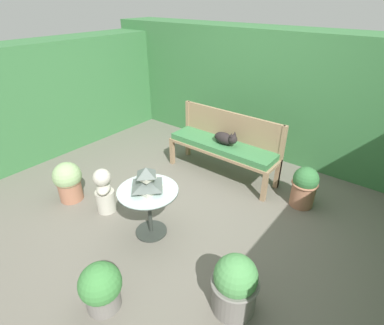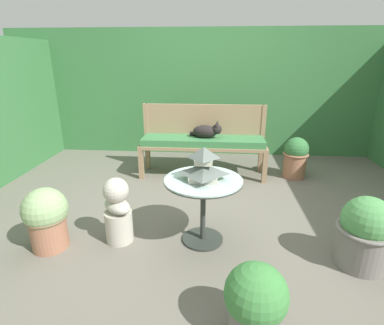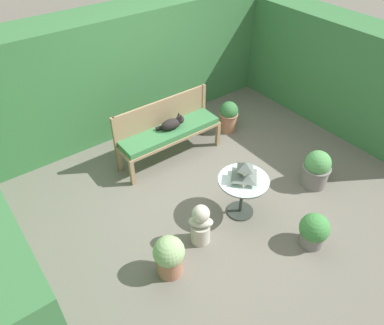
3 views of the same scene
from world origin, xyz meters
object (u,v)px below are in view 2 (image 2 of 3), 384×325
pagoda_birdhouse (204,166)px  potted_plant_table_far (295,157)px  potted_plant_table_near (255,301)px  potted_plant_bench_left (46,217)px  garden_bust (118,211)px  cat (207,131)px  potted_plant_path_edge (365,233)px  garden_bench (203,143)px  patio_table (203,193)px

pagoda_birdhouse → potted_plant_table_far: (1.14, 1.56, -0.41)m
potted_plant_table_near → potted_plant_table_far: bearing=72.0°
pagoda_birdhouse → potted_plant_bench_left: (-1.27, -0.20, -0.41)m
garden_bust → potted_plant_bench_left: bearing=-124.0°
garden_bust → potted_plant_table_far: garden_bust is taller
cat → potted_plant_path_edge: 2.16m
pagoda_birdhouse → garden_bench: bearing=92.8°
garden_bench → garden_bust: (-0.64, -1.59, -0.16)m
cat → potted_plant_path_edge: (1.24, -1.74, -0.33)m
potted_plant_table_near → garden_bust: bearing=141.4°
potted_plant_bench_left → garden_bench: bearing=55.3°
potted_plant_table_near → potted_plant_table_far: 2.59m
garden_bust → pagoda_birdhouse: bearing=46.4°
garden_bench → potted_plant_bench_left: potted_plant_bench_left is taller
garden_bust → potted_plant_path_edge: garden_bust is taller
pagoda_birdhouse → potted_plant_path_edge: size_ratio=0.55×
potted_plant_path_edge → potted_plant_table_far: size_ratio=1.05×
pagoda_birdhouse → potted_plant_path_edge: bearing=-10.3°
potted_plant_table_near → potted_plant_path_edge: bearing=37.7°
potted_plant_bench_left → cat: bearing=54.2°
potted_plant_table_near → potted_plant_table_far: (0.80, 2.46, 0.05)m
potted_plant_table_near → patio_table: bearing=110.5°
patio_table → potted_plant_table_far: patio_table is taller
potted_plant_table_near → potted_plant_bench_left: potted_plant_bench_left is taller
potted_plant_bench_left → patio_table: bearing=9.0°
cat → garden_bust: cat is taller
potted_plant_table_far → garden_bench: bearing=-178.5°
potted_plant_path_edge → pagoda_birdhouse: bearing=169.7°
garden_bench → patio_table: 1.53m
cat → patio_table: 1.53m
patio_table → potted_plant_table_near: (0.34, -0.90, -0.23)m
garden_bench → potted_plant_path_edge: size_ratio=2.91×
cat → pagoda_birdhouse: bearing=-81.9°
potted_plant_table_far → potted_plant_path_edge: bearing=-87.4°
potted_plant_path_edge → potted_plant_table_far: bearing=92.6°
patio_table → potted_plant_path_edge: (1.22, -0.22, -0.18)m
pagoda_birdhouse → potted_plant_table_near: (0.34, -0.90, -0.47)m
garden_bench → garden_bust: size_ratio=2.81×
cat → pagoda_birdhouse: (0.02, -1.52, 0.08)m
potted_plant_path_edge → potted_plant_table_far: 1.78m
pagoda_birdhouse → potted_plant_table_near: bearing=-69.5°
garden_bench → potted_plant_path_edge: (1.29, -1.75, -0.16)m
garden_bust → potted_plant_path_edge: 1.94m
cat → patio_table: size_ratio=0.65×
patio_table → potted_plant_bench_left: patio_table is taller
pagoda_birdhouse → potted_plant_table_far: bearing=53.9°
cat → potted_plant_bench_left: bearing=-118.6°
pagoda_birdhouse → garden_bust: (-0.72, -0.06, -0.41)m
cat → potted_plant_table_far: cat is taller
garden_bench → potted_plant_bench_left: bearing=-124.7°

